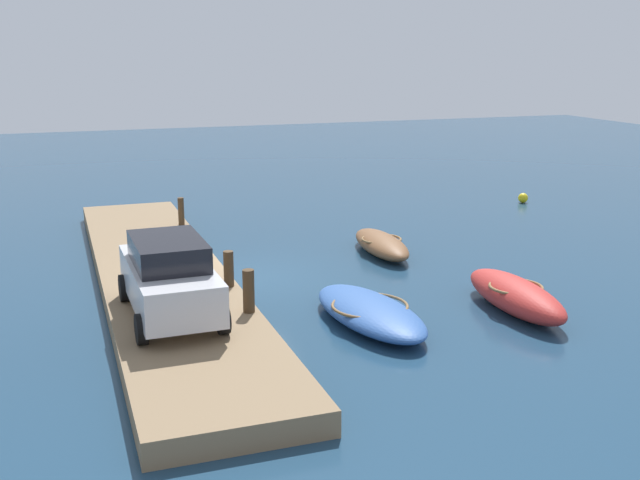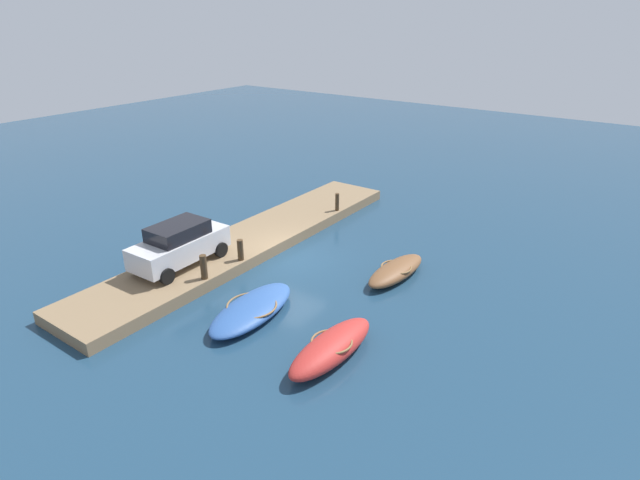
{
  "view_description": "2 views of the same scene",
  "coord_description": "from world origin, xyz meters",
  "px_view_note": "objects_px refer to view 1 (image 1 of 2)",
  "views": [
    {
      "loc": [
        20.08,
        -4.93,
        6.34
      ],
      "look_at": [
        -0.3,
        2.23,
        0.86
      ],
      "focal_mm": 42.81,
      "sensor_mm": 36.0,
      "label": 1
    },
    {
      "loc": [
        15.99,
        13.09,
        10.11
      ],
      "look_at": [
        -0.09,
        1.54,
        1.3
      ],
      "focal_mm": 29.01,
      "sensor_mm": 36.0,
      "label": 2
    }
  ],
  "objects_px": {
    "mooring_post_west": "(181,211)",
    "mooring_post_mid_east": "(249,291)",
    "rowboat_red": "(515,295)",
    "marker_buoy": "(523,198)",
    "parked_car": "(169,277)",
    "mooring_post_mid_west": "(229,269)",
    "rowboat_brown": "(381,244)",
    "motorboat_blue": "(370,312)"
  },
  "relations": [
    {
      "from": "marker_buoy",
      "to": "parked_car",
      "type": "bearing_deg",
      "value": -57.17
    },
    {
      "from": "mooring_post_west",
      "to": "mooring_post_mid_east",
      "type": "relative_size",
      "value": 0.93
    },
    {
      "from": "rowboat_red",
      "to": "marker_buoy",
      "type": "height_order",
      "value": "rowboat_red"
    },
    {
      "from": "mooring_post_west",
      "to": "motorboat_blue",
      "type": "bearing_deg",
      "value": 16.26
    },
    {
      "from": "rowboat_brown",
      "to": "mooring_post_mid_west",
      "type": "relative_size",
      "value": 4.06
    },
    {
      "from": "mooring_post_mid_west",
      "to": "motorboat_blue",
      "type": "bearing_deg",
      "value": 49.41
    },
    {
      "from": "motorboat_blue",
      "to": "parked_car",
      "type": "distance_m",
      "value": 4.72
    },
    {
      "from": "parked_car",
      "to": "marker_buoy",
      "type": "xyz_separation_m",
      "value": [
        -10.47,
        16.23,
        -1.21
      ]
    },
    {
      "from": "rowboat_brown",
      "to": "marker_buoy",
      "type": "xyz_separation_m",
      "value": [
        -5.48,
        8.9,
        -0.11
      ]
    },
    {
      "from": "motorboat_blue",
      "to": "mooring_post_mid_east",
      "type": "xyz_separation_m",
      "value": [
        -0.37,
        -2.82,
        0.7
      ]
    },
    {
      "from": "mooring_post_mid_east",
      "to": "parked_car",
      "type": "bearing_deg",
      "value": -100.45
    },
    {
      "from": "rowboat_red",
      "to": "mooring_post_mid_west",
      "type": "relative_size",
      "value": 4.36
    },
    {
      "from": "marker_buoy",
      "to": "motorboat_blue",
      "type": "bearing_deg",
      "value": -46.35
    },
    {
      "from": "motorboat_blue",
      "to": "marker_buoy",
      "type": "bearing_deg",
      "value": 127.9
    },
    {
      "from": "rowboat_red",
      "to": "parked_car",
      "type": "bearing_deg",
      "value": -95.43
    },
    {
      "from": "mooring_post_west",
      "to": "parked_car",
      "type": "xyz_separation_m",
      "value": [
        8.98,
        -1.71,
        0.45
      ]
    },
    {
      "from": "rowboat_red",
      "to": "mooring_post_mid_east",
      "type": "distance_m",
      "value": 6.62
    },
    {
      "from": "mooring_post_west",
      "to": "mooring_post_mid_east",
      "type": "height_order",
      "value": "mooring_post_mid_east"
    },
    {
      "from": "motorboat_blue",
      "to": "mooring_post_west",
      "type": "xyz_separation_m",
      "value": [
        -9.67,
        -2.82,
        0.66
      ]
    },
    {
      "from": "mooring_post_mid_east",
      "to": "parked_car",
      "type": "xyz_separation_m",
      "value": [
        -0.32,
        -1.71,
        0.42
      ]
    },
    {
      "from": "mooring_post_west",
      "to": "mooring_post_mid_west",
      "type": "height_order",
      "value": "mooring_post_west"
    },
    {
      "from": "mooring_post_west",
      "to": "rowboat_red",
      "type": "bearing_deg",
      "value": 33.12
    },
    {
      "from": "rowboat_red",
      "to": "mooring_post_west",
      "type": "height_order",
      "value": "mooring_post_west"
    },
    {
      "from": "mooring_post_mid_east",
      "to": "marker_buoy",
      "type": "distance_m",
      "value": 18.1
    },
    {
      "from": "mooring_post_mid_east",
      "to": "parked_car",
      "type": "height_order",
      "value": "parked_car"
    },
    {
      "from": "mooring_post_mid_west",
      "to": "parked_car",
      "type": "relative_size",
      "value": 0.22
    },
    {
      "from": "rowboat_red",
      "to": "mooring_post_mid_west",
      "type": "height_order",
      "value": "mooring_post_mid_west"
    },
    {
      "from": "rowboat_brown",
      "to": "rowboat_red",
      "type": "xyz_separation_m",
      "value": [
        6.05,
        0.93,
        0.1
      ]
    },
    {
      "from": "motorboat_blue",
      "to": "parked_car",
      "type": "height_order",
      "value": "parked_car"
    },
    {
      "from": "rowboat_brown",
      "to": "marker_buoy",
      "type": "distance_m",
      "value": 10.45
    },
    {
      "from": "rowboat_brown",
      "to": "mooring_post_mid_west",
      "type": "height_order",
      "value": "mooring_post_mid_west"
    },
    {
      "from": "rowboat_red",
      "to": "mooring_post_west",
      "type": "distance_m",
      "value": 12.0
    },
    {
      "from": "mooring_post_mid_west",
      "to": "parked_car",
      "type": "xyz_separation_m",
      "value": [
        1.73,
        -1.71,
        0.46
      ]
    },
    {
      "from": "mooring_post_mid_west",
      "to": "parked_car",
      "type": "height_order",
      "value": "parked_car"
    },
    {
      "from": "mooring_post_mid_west",
      "to": "marker_buoy",
      "type": "bearing_deg",
      "value": 121.06
    },
    {
      "from": "parked_car",
      "to": "rowboat_red",
      "type": "bearing_deg",
      "value": 81.42
    },
    {
      "from": "rowboat_brown",
      "to": "rowboat_red",
      "type": "relative_size",
      "value": 0.93
    },
    {
      "from": "parked_car",
      "to": "marker_buoy",
      "type": "relative_size",
      "value": 10.26
    },
    {
      "from": "mooring_post_west",
      "to": "parked_car",
      "type": "distance_m",
      "value": 9.15
    },
    {
      "from": "mooring_post_mid_west",
      "to": "mooring_post_mid_east",
      "type": "bearing_deg",
      "value": 0.0
    },
    {
      "from": "mooring_post_mid_east",
      "to": "parked_car",
      "type": "relative_size",
      "value": 0.24
    },
    {
      "from": "marker_buoy",
      "to": "rowboat_brown",
      "type": "bearing_deg",
      "value": -58.35
    }
  ]
}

